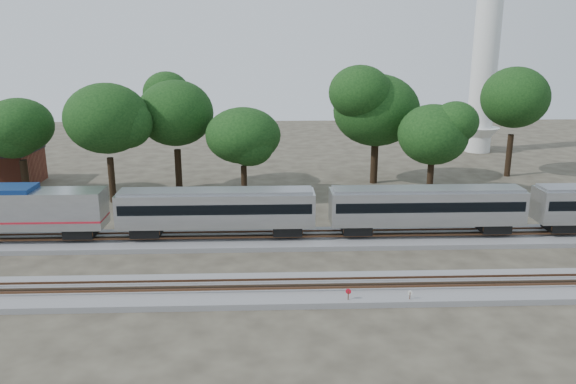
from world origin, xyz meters
The scene contains 14 objects.
ground centered at (0.00, 0.00, 0.00)m, with size 160.00×160.00×0.00m, color #383328.
track_far centered at (0.00, 6.00, 0.21)m, with size 160.00×5.00×0.73m.
track_near centered at (0.00, -4.00, 0.21)m, with size 160.00×5.00×0.73m.
train centered at (20.33, 6.00, 3.03)m, with size 101.84×2.90×4.27m.
switch_stand_red centered at (3.22, -5.99, 0.73)m, with size 0.35×0.16×1.14m.
switch_stand_white centered at (7.16, -6.10, 0.63)m, with size 0.32×0.08×0.99m.
switch_lever centered at (5.83, -5.72, 0.15)m, with size 0.50×0.30×0.30m, color #512D19.
tree_1 centered at (-27.56, 20.27, 7.83)m, with size 7.97×7.97×11.24m.
tree_2 centered at (-18.04, 18.72, 8.75)m, with size 8.91×8.91×12.57m.
tree_3 centered at (-11.80, 23.03, 8.73)m, with size 8.89×8.89×12.54m.
tree_4 centered at (-4.31, 18.69, 6.93)m, with size 7.07×7.07×9.97m.
tree_5 centered at (10.77, 25.83, 8.60)m, with size 8.76×8.76×12.35m.
tree_6 centered at (15.50, 18.94, 6.87)m, with size 7.00×7.00×9.87m.
tree_7 centered at (28.12, 28.67, 9.73)m, with size 9.90×9.90×13.96m.
Camera 1 is at (-1.85, -38.56, 16.33)m, focal length 35.00 mm.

